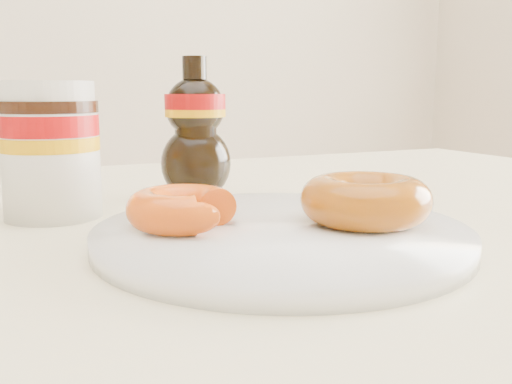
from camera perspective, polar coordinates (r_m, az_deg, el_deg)
name	(u,v)px	position (r m, az deg, el deg)	size (l,w,h in m)	color
dining_table	(202,301)	(0.58, -5.43, -10.78)	(1.40, 0.90, 0.75)	beige
plate	(282,234)	(0.46, 2.57, -4.26)	(0.30, 0.30, 0.02)	white
donut_bitten	(182,208)	(0.46, -7.41, -1.64)	(0.09, 0.09, 0.03)	#D8510C
donut_whole	(365,200)	(0.48, 10.89, -0.77)	(0.11, 0.11, 0.04)	#924C09
nutella_jar	(50,145)	(0.59, -19.89, 4.46)	(0.09, 0.09, 0.13)	white
syrup_bottle	(196,128)	(0.67, -6.06, 6.42)	(0.08, 0.07, 0.16)	black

